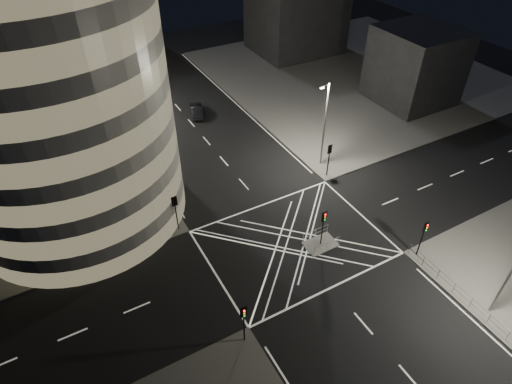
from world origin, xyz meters
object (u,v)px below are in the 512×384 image
street_lamp_right_far (324,123)px  traffic_signal_fr (329,155)px  traffic_signal_nl (244,318)px  sedan (196,110)px  street_lamp_left_near (146,157)px  traffic_signal_fl (175,207)px  central_island (320,244)px  street_lamp_left_far (101,85)px  traffic_signal_nr (424,233)px  traffic_signal_island (323,222)px

street_lamp_right_far → traffic_signal_fr: bearing=-106.1°
traffic_signal_nl → sedan: (10.30, 33.51, -2.20)m
traffic_signal_nl → street_lamp_left_near: size_ratio=0.40×
traffic_signal_fl → traffic_signal_fr: size_ratio=1.00×
central_island → street_lamp_left_near: size_ratio=0.30×
traffic_signal_fl → traffic_signal_fr: same height
traffic_signal_fl → street_lamp_right_far: size_ratio=0.40×
traffic_signal_fl → sedan: size_ratio=0.92×
traffic_signal_fl → street_lamp_left_far: size_ratio=0.40×
traffic_signal_nr → traffic_signal_fr: bearing=90.0°
street_lamp_left_near → street_lamp_left_far: same height
traffic_signal_fl → traffic_signal_island: 13.62m
street_lamp_left_far → traffic_signal_fl: bearing=-88.4°
sedan → traffic_signal_nl: bearing=90.8°
traffic_signal_nl → street_lamp_left_near: 18.99m
traffic_signal_island → street_lamp_left_far: size_ratio=0.40×
street_lamp_right_far → sedan: street_lamp_right_far is taller
street_lamp_left_near → street_lamp_left_far: bearing=90.0°
central_island → street_lamp_right_far: bearing=54.7°
street_lamp_left_near → traffic_signal_island: bearing=-49.7°
central_island → street_lamp_left_far: 33.95m
traffic_signal_fr → sedan: bearing=110.1°
sedan → traffic_signal_fl: bearing=80.5°
street_lamp_right_far → central_island: bearing=-125.3°
central_island → street_lamp_left_far: street_lamp_left_far is taller
central_island → traffic_signal_fr: traffic_signal_fr is taller
street_lamp_left_far → central_island: bearing=-70.0°
traffic_signal_fl → traffic_signal_nr: bearing=-37.7°
central_island → traffic_signal_nr: size_ratio=0.75×
central_island → sedan: bearing=91.0°
traffic_signal_nl → street_lamp_left_near: bearing=91.9°
central_island → traffic_signal_fl: 13.91m
traffic_signal_fr → street_lamp_left_near: (-18.24, 5.20, 2.63)m
traffic_signal_island → street_lamp_left_near: size_ratio=0.40×
traffic_signal_fl → traffic_signal_island: (10.80, -8.30, 0.00)m
traffic_signal_fl → street_lamp_left_far: (-0.64, 23.20, 2.63)m
traffic_signal_nl → traffic_signal_fr: 22.24m
street_lamp_right_far → street_lamp_left_near: bearing=171.0°
central_island → traffic_signal_fr: size_ratio=0.75×
traffic_signal_fr → central_island: bearing=-129.3°
street_lamp_left_near → street_lamp_right_far: size_ratio=1.00×
traffic_signal_nr → sedan: bearing=102.3°
street_lamp_right_far → sedan: size_ratio=2.30×
central_island → traffic_signal_island: bearing=0.0°
traffic_signal_nl → sedan: bearing=72.9°
traffic_signal_nl → street_lamp_left_far: 36.90m
traffic_signal_fl → traffic_signal_fr: bearing=0.0°
traffic_signal_island → sedan: traffic_signal_island is taller
traffic_signal_nl → street_lamp_right_far: (18.24, 15.80, 2.63)m
traffic_signal_nr → traffic_signal_island: (-6.80, 5.30, 0.00)m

